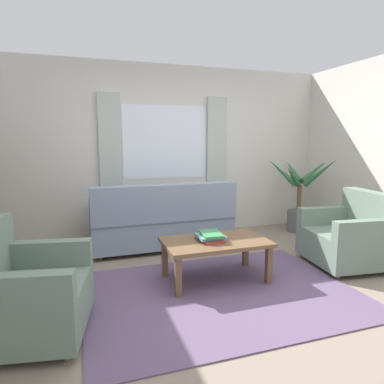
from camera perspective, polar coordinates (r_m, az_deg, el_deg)
The scene contains 10 objects.
ground_plane at distance 3.43m, azimuth 5.06°, elevation -16.83°, with size 6.24×6.24×0.00m, color gray.
wall_back at distance 5.24m, azimuth -4.68°, elevation 6.81°, with size 5.32×0.12×2.60m, color silver.
window_with_curtains at distance 5.16m, azimuth -4.47°, elevation 8.44°, with size 1.98×0.07×1.40m.
area_rug at distance 3.43m, azimuth 5.06°, elevation -16.74°, with size 2.60×1.87×0.01m, color #604C6B.
couch at distance 4.65m, azimuth -5.12°, elevation -5.07°, with size 1.90×0.82×0.92m.
armchair_left at distance 2.92m, azimuth -27.06°, elevation -14.98°, with size 0.96×0.97×0.88m.
armchair_right at distance 4.42m, azimuth 25.26°, elevation -6.82°, with size 0.91×0.93×0.88m.
coffee_table at distance 3.59m, azimuth 4.05°, elevation -9.07°, with size 1.10×0.64×0.44m.
book_stack_on_table at distance 3.55m, azimuth 3.18°, elevation -7.57°, with size 0.27×0.32×0.08m.
potted_plant at distance 5.71m, azimuth 17.79°, elevation -1.46°, with size 1.04×1.14×1.27m.
Camera 1 is at (-1.25, -2.83, 1.49)m, focal length 31.33 mm.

